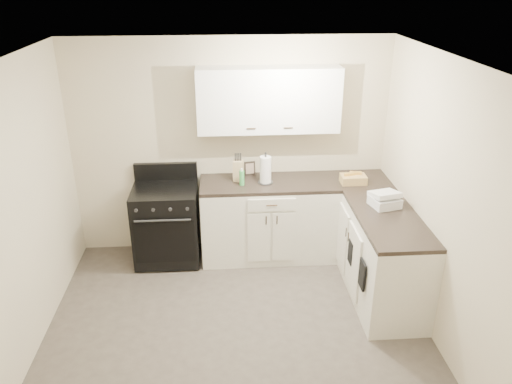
{
  "coord_description": "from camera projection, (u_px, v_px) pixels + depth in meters",
  "views": [
    {
      "loc": [
        -0.09,
        -3.65,
        3.13
      ],
      "look_at": [
        0.23,
        0.85,
        1.11
      ],
      "focal_mm": 35.0,
      "sensor_mm": 36.0,
      "label": 1
    }
  ],
  "objects": [
    {
      "name": "wall_right",
      "position": [
        448.0,
        212.0,
        4.21
      ],
      "size": [
        0.0,
        3.6,
        3.6
      ],
      "primitive_type": "plane",
      "rotation": [
        1.57,
        0.0,
        -1.57
      ],
      "color": "beige",
      "rests_on": "ground"
    },
    {
      "name": "base_cabinets_back",
      "position": [
        269.0,
        220.0,
        5.82
      ],
      "size": [
        1.55,
        0.6,
        0.9
      ],
      "primitive_type": "cube",
      "color": "silver",
      "rests_on": "floor"
    },
    {
      "name": "stove",
      "position": [
        167.0,
        224.0,
        5.71
      ],
      "size": [
        0.72,
        0.62,
        0.88
      ],
      "primitive_type": "cube",
      "color": "black",
      "rests_on": "floor"
    },
    {
      "name": "floor",
      "position": [
        238.0,
        340.0,
        4.61
      ],
      "size": [
        3.6,
        3.6,
        0.0
      ],
      "primitive_type": "plane",
      "color": "#473F38",
      "rests_on": "ground"
    },
    {
      "name": "countertop_back",
      "position": [
        269.0,
        183.0,
        5.63
      ],
      "size": [
        1.55,
        0.6,
        0.04
      ],
      "primitive_type": "cube",
      "color": "black",
      "rests_on": "base_cabinets_back"
    },
    {
      "name": "oven_mitt_near",
      "position": [
        362.0,
        274.0,
        4.65
      ],
      "size": [
        0.02,
        0.16,
        0.28
      ],
      "primitive_type": "cube",
      "color": "black",
      "rests_on": "base_cabinets_right"
    },
    {
      "name": "countertop_grill",
      "position": [
        385.0,
        202.0,
        5.02
      ],
      "size": [
        0.31,
        0.3,
        0.1
      ],
      "primitive_type": "cube",
      "rotation": [
        0.0,
        0.0,
        0.24
      ],
      "color": "white",
      "rests_on": "countertop_right"
    },
    {
      "name": "picture_frame",
      "position": [
        250.0,
        168.0,
        5.78
      ],
      "size": [
        0.13,
        0.06,
        0.16
      ],
      "primitive_type": "cube",
      "rotation": [
        -0.14,
        0.0,
        0.18
      ],
      "color": "black",
      "rests_on": "countertop_back"
    },
    {
      "name": "oven_mitt_far",
      "position": [
        351.0,
        252.0,
        5.05
      ],
      "size": [
        0.02,
        0.14,
        0.25
      ],
      "primitive_type": "cube",
      "color": "black",
      "rests_on": "base_cabinets_right"
    },
    {
      "name": "wicker_basket",
      "position": [
        353.0,
        179.0,
        5.57
      ],
      "size": [
        0.28,
        0.19,
        0.09
      ],
      "primitive_type": "cube",
      "rotation": [
        0.0,
        0.0,
        -0.0
      ],
      "color": "tan",
      "rests_on": "countertop_right"
    },
    {
      "name": "soap_bottle",
      "position": [
        242.0,
        178.0,
        5.5
      ],
      "size": [
        0.07,
        0.07,
        0.17
      ],
      "primitive_type": "cylinder",
      "rotation": [
        0.0,
        0.0,
        -0.43
      ],
      "color": "#44B255",
      "rests_on": "countertop_back"
    },
    {
      "name": "wall_back",
      "position": [
        230.0,
        148.0,
        5.74
      ],
      "size": [
        3.6,
        0.0,
        3.6
      ],
      "primitive_type": "plane",
      "rotation": [
        1.57,
        0.0,
        0.0
      ],
      "color": "beige",
      "rests_on": "ground"
    },
    {
      "name": "wall_left",
      "position": [
        10.0,
        227.0,
        3.98
      ],
      "size": [
        0.0,
        3.6,
        3.6
      ],
      "primitive_type": "plane",
      "rotation": [
        1.57,
        0.0,
        1.57
      ],
      "color": "beige",
      "rests_on": "ground"
    },
    {
      "name": "countertop_right",
      "position": [
        379.0,
        205.0,
        5.1
      ],
      "size": [
        0.6,
        1.9,
        0.04
      ],
      "primitive_type": "cube",
      "color": "black",
      "rests_on": "base_cabinets_right"
    },
    {
      "name": "ceiling",
      "position": [
        233.0,
        65.0,
        3.59
      ],
      "size": [
        3.6,
        3.6,
        0.0
      ],
      "primitive_type": "plane",
      "color": "white",
      "rests_on": "wall_back"
    },
    {
      "name": "upper_cabinets",
      "position": [
        269.0,
        100.0,
        5.39
      ],
      "size": [
        1.55,
        0.3,
        0.7
      ],
      "primitive_type": "cube",
      "color": "white",
      "rests_on": "wall_back"
    },
    {
      "name": "paper_towel",
      "position": [
        266.0,
        170.0,
        5.53
      ],
      "size": [
        0.16,
        0.16,
        0.31
      ],
      "primitive_type": "cylinder",
      "rotation": [
        0.0,
        0.0,
        0.36
      ],
      "color": "white",
      "rests_on": "countertop_back"
    },
    {
      "name": "knife_block",
      "position": [
        238.0,
        171.0,
        5.6
      ],
      "size": [
        0.13,
        0.12,
        0.24
      ],
      "primitive_type": "cube",
      "rotation": [
        0.0,
        0.0,
        -0.2
      ],
      "color": "#D0B580",
      "rests_on": "countertop_back"
    },
    {
      "name": "base_cabinets_right",
      "position": [
        375.0,
        245.0,
        5.3
      ],
      "size": [
        0.6,
        1.9,
        0.9
      ],
      "primitive_type": "cube",
      "color": "silver",
      "rests_on": "floor"
    }
  ]
}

